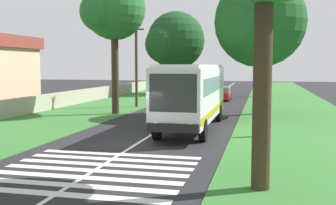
% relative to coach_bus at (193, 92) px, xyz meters
% --- Properties ---
extents(ground, '(160.00, 160.00, 0.00)m').
position_rel_coach_bus_xyz_m(ground, '(-5.13, 1.80, -2.15)').
color(ground, '#262628').
extents(grass_verge_left, '(120.00, 8.00, 0.04)m').
position_rel_coach_bus_xyz_m(grass_verge_left, '(9.87, 10.00, -2.13)').
color(grass_verge_left, '#387533').
rests_on(grass_verge_left, ground).
extents(grass_verge_right, '(120.00, 8.00, 0.04)m').
position_rel_coach_bus_xyz_m(grass_verge_right, '(9.87, -6.40, -2.13)').
color(grass_verge_right, '#387533').
rests_on(grass_verge_right, ground).
extents(centre_line, '(110.00, 0.16, 0.01)m').
position_rel_coach_bus_xyz_m(centre_line, '(9.87, 1.80, -2.14)').
color(centre_line, silver).
rests_on(centre_line, ground).
extents(coach_bus, '(11.16, 2.62, 3.73)m').
position_rel_coach_bus_xyz_m(coach_bus, '(0.00, 0.00, 0.00)').
color(coach_bus, white).
rests_on(coach_bus, ground).
extents(zebra_crossing, '(5.85, 6.80, 0.01)m').
position_rel_coach_bus_xyz_m(zebra_crossing, '(-10.29, 1.80, -2.14)').
color(zebra_crossing, silver).
rests_on(zebra_crossing, ground).
extents(trailing_car_0, '(4.30, 1.78, 1.43)m').
position_rel_coach_bus_xyz_m(trailing_car_0, '(20.15, 0.27, -1.48)').
color(trailing_car_0, '#B21E1E').
rests_on(trailing_car_0, ground).
extents(trailing_car_1, '(4.30, 1.78, 1.43)m').
position_rel_coach_bus_xyz_m(trailing_car_1, '(29.95, 3.81, -1.48)').
color(trailing_car_1, '#B21E1E').
rests_on(trailing_car_1, ground).
extents(roadside_tree_left_0, '(8.73, 7.32, 10.49)m').
position_rel_coach_bus_xyz_m(roadside_tree_left_0, '(27.96, 7.09, 4.52)').
color(roadside_tree_left_0, '#4C3826').
rests_on(roadside_tree_left_0, grass_verge_left).
extents(roadside_tree_left_2, '(5.42, 4.63, 10.16)m').
position_rel_coach_bus_xyz_m(roadside_tree_left_2, '(5.74, 7.01, 5.57)').
color(roadside_tree_left_2, '#3D2D1E').
rests_on(roadside_tree_left_2, grass_verge_left).
extents(roadside_tree_right_1, '(7.87, 6.75, 10.26)m').
position_rel_coach_bus_xyz_m(roadside_tree_right_1, '(8.10, -3.54, 4.60)').
color(roadside_tree_right_1, brown).
rests_on(roadside_tree_right_1, grass_verge_right).
extents(roadside_tree_right_2, '(7.17, 6.02, 10.99)m').
position_rel_coach_bus_xyz_m(roadside_tree_right_2, '(26.47, -3.95, 5.71)').
color(roadside_tree_right_2, '#3D2D1E').
rests_on(roadside_tree_right_2, grass_verge_right).
extents(utility_pole, '(0.24, 1.40, 7.40)m').
position_rel_coach_bus_xyz_m(utility_pole, '(11.26, 6.96, 1.73)').
color(utility_pole, '#473828').
rests_on(utility_pole, grass_verge_left).
extents(roadside_wall, '(70.00, 0.40, 1.29)m').
position_rel_coach_bus_xyz_m(roadside_wall, '(14.87, 13.40, -1.46)').
color(roadside_wall, '#B2A893').
rests_on(roadside_wall, grass_verge_left).
extents(pedestrian, '(0.34, 0.34, 1.69)m').
position_rel_coach_bus_xyz_m(pedestrian, '(-1.92, -4.05, -1.24)').
color(pedestrian, '#26262D').
rests_on(pedestrian, grass_verge_right).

